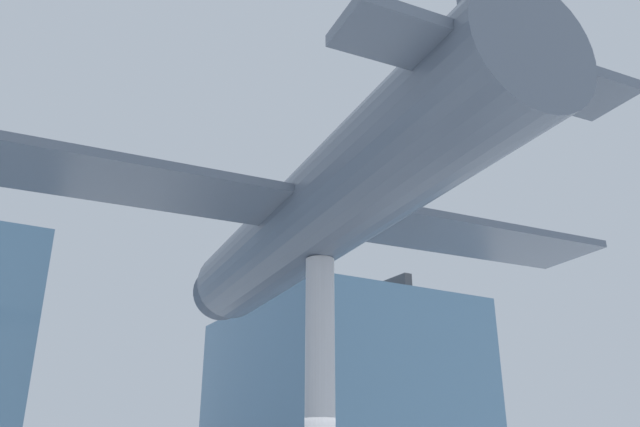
{
  "coord_description": "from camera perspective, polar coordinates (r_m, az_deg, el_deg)",
  "views": [
    {
      "loc": [
        -6.35,
        -11.14,
        1.8
      ],
      "look_at": [
        0.0,
        0.0,
        6.8
      ],
      "focal_mm": 35.0,
      "sensor_mm": 36.0,
      "label": 1
    }
  ],
  "objects": [
    {
      "name": "suspended_airplane",
      "position": [
        14.03,
        -0.53,
        -0.39
      ],
      "size": [
        15.07,
        15.1,
        3.2
      ],
      "rotation": [
        0.0,
        0.0,
        -0.09
      ],
      "color": "#4C5666",
      "rests_on": "support_pylon_central"
    },
    {
      "name": "glass_pavilion_right",
      "position": [
        29.52,
        1.55,
        -16.86
      ],
      "size": [
        8.67,
        12.14,
        8.73
      ],
      "color": "slate",
      "rests_on": "ground_plane"
    },
    {
      "name": "support_pylon_central",
      "position": [
        12.87,
        0.0,
        -16.54
      ],
      "size": [
        0.61,
        0.61,
        5.74
      ],
      "color": "#B7B7BC",
      "rests_on": "ground_plane"
    }
  ]
}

